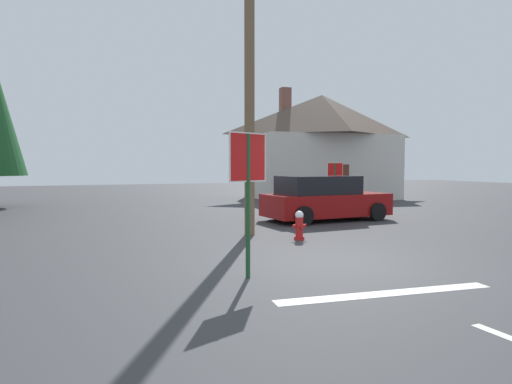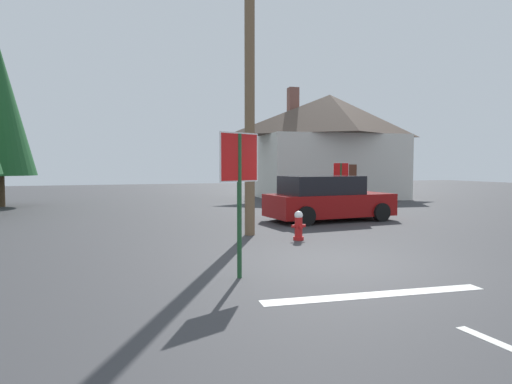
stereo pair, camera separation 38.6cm
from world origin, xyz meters
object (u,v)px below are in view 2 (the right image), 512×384
object	(u,v)px
stop_sign_near	(239,173)
stop_sign_far	(341,176)
fire_hydrant	(299,226)
utility_pole	(250,63)
house	(329,145)
parked_car	(327,199)

from	to	relation	value
stop_sign_near	stop_sign_far	size ratio (longest dim) A/B	1.21
fire_hydrant	utility_pole	bearing A→B (deg)	126.48
stop_sign_near	house	distance (m)	19.52
fire_hydrant	parked_car	xyz separation A→B (m)	(2.70, 3.38, 0.38)
house	parked_car	world-z (taller)	house
parked_car	stop_sign_near	bearing A→B (deg)	-129.04
stop_sign_near	utility_pole	xyz separation A→B (m)	(1.72, 4.45, 2.93)
fire_hydrant	parked_car	size ratio (longest dim) A/B	0.17
utility_pole	house	size ratio (longest dim) A/B	1.00
utility_pole	house	distance (m)	14.93
fire_hydrant	stop_sign_near	bearing A→B (deg)	-129.42
fire_hydrant	stop_sign_far	xyz separation A→B (m)	(5.26, 6.79, 1.09)
stop_sign_near	stop_sign_far	xyz separation A→B (m)	(7.90, 10.00, -0.34)
stop_sign_near	stop_sign_far	world-z (taller)	stop_sign_near
stop_sign_near	parked_car	bearing A→B (deg)	50.96
stop_sign_far	parked_car	world-z (taller)	stop_sign_far
utility_pole	house	bearing A→B (deg)	52.43
house	stop_sign_near	bearing A→B (deg)	-123.60
stop_sign_near	parked_car	xyz separation A→B (m)	(5.34, 6.59, -1.05)
stop_sign_far	stop_sign_near	bearing A→B (deg)	-128.30
stop_sign_near	utility_pole	bearing A→B (deg)	68.84
house	parked_car	xyz separation A→B (m)	(-5.43, -9.63, -2.42)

